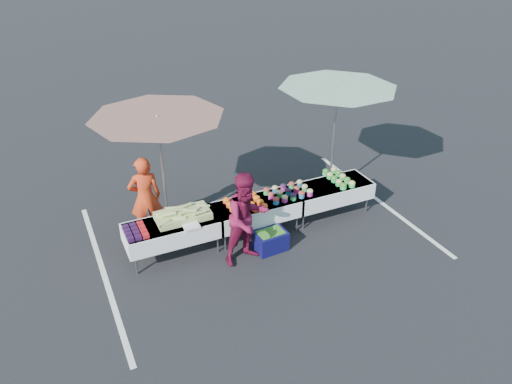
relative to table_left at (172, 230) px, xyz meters
name	(u,v)px	position (x,y,z in m)	size (l,w,h in m)	color
ground	(256,233)	(1.80, 0.00, -0.58)	(80.00, 80.00, 0.00)	black
stripe_left	(104,273)	(-1.40, 0.00, -0.58)	(0.10, 5.00, 0.00)	silver
stripe_right	(378,200)	(5.00, 0.00, -0.58)	(0.10, 5.00, 0.00)	silver
table_left	(172,230)	(0.00, 0.00, 0.00)	(1.86, 0.81, 0.75)	white
table_center	(256,209)	(1.80, 0.00, 0.00)	(1.86, 0.81, 0.75)	white
table_right	(330,191)	(3.60, 0.00, 0.00)	(1.86, 0.81, 0.75)	white
berry_punnets	(135,231)	(-0.71, -0.06, 0.21)	(0.40, 0.54, 0.08)	black
corn_pile	(182,215)	(0.24, 0.04, 0.26)	(1.16, 0.57, 0.26)	#8BB05A
plastic_bags	(191,226)	(0.30, -0.30, 0.19)	(0.30, 0.25, 0.05)	white
carrot_bowls	(245,203)	(1.55, -0.01, 0.22)	(0.75, 0.69, 0.11)	#D34817
potato_cups	(288,191)	(2.55, 0.00, 0.25)	(0.94, 0.58, 0.16)	#21669B
bean_baskets	(339,178)	(3.86, 0.08, 0.24)	(0.36, 0.86, 0.15)	green
vendor	(145,197)	(-0.27, 0.91, 0.32)	(0.66, 0.43, 1.80)	red
customer	(247,219)	(1.27, -0.75, 0.36)	(0.92, 0.71, 1.88)	maroon
umbrella_left	(158,127)	(0.12, 0.80, 1.83)	(2.87, 2.87, 2.66)	black
umbrella_right	(337,97)	(4.13, 0.80, 1.85)	(3.48, 3.48, 2.68)	black
storage_bin	(270,240)	(1.82, -0.65, -0.37)	(0.66, 0.50, 0.42)	#0D0D43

